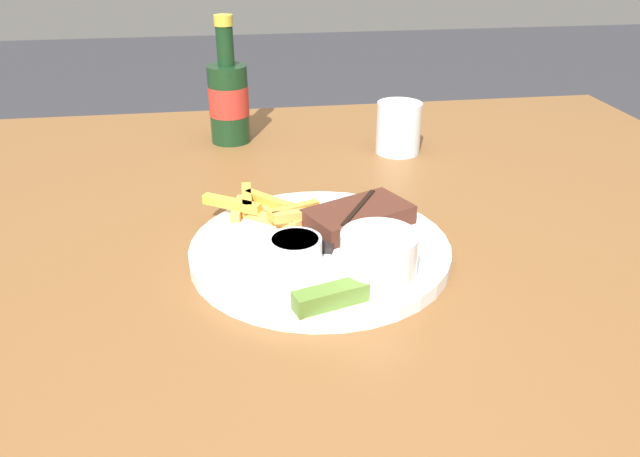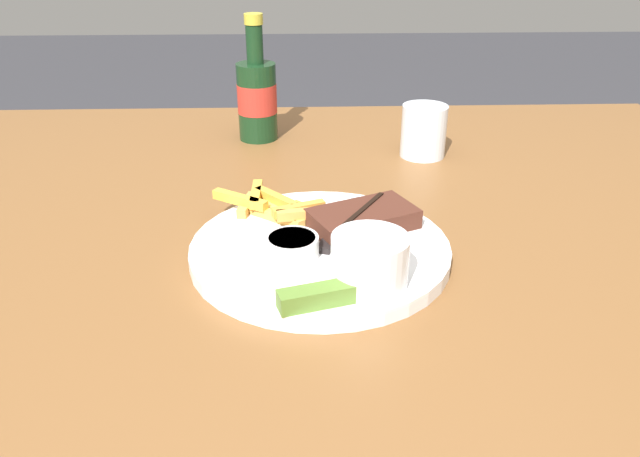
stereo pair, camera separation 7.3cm
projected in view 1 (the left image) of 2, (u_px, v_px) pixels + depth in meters
dining_table at (320, 304)px, 0.78m from camera, size 1.42×1.28×0.77m
dinner_plate at (320, 250)px, 0.74m from camera, size 0.31×0.31×0.02m
steak_portion at (358, 216)px, 0.78m from camera, size 0.15×0.12×0.03m
fries_pile at (269, 209)px, 0.80m from camera, size 0.17×0.11×0.02m
coleslaw_cup at (379, 255)px, 0.65m from camera, size 0.08×0.08×0.06m
dipping_sauce_cup at (295, 247)px, 0.70m from camera, size 0.06×0.06×0.02m
pickle_spear at (331, 296)px, 0.62m from camera, size 0.08×0.04×0.02m
fork_utensil at (257, 232)px, 0.76m from camera, size 0.12×0.07×0.00m
knife_utensil at (335, 227)px, 0.77m from camera, size 0.07×0.16×0.01m
beer_bottle at (229, 99)px, 1.09m from camera, size 0.07×0.07×0.22m
drinking_glass at (399, 128)px, 1.05m from camera, size 0.08×0.08×0.09m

